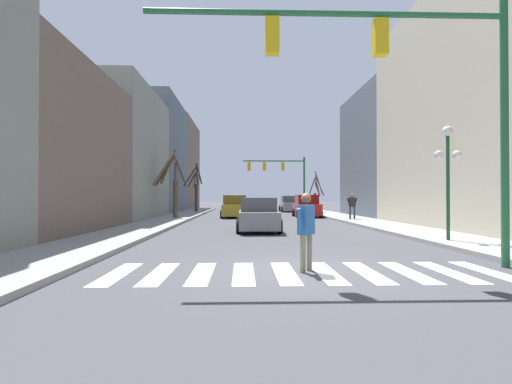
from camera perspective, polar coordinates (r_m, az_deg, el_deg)
ground_plane at (r=9.24m, az=6.76°, el=-10.99°), size 240.00×240.00×0.00m
sidewalk_left at (r=10.42m, az=-31.29°, el=-9.29°), size 2.78×90.00×0.15m
building_row_left at (r=35.26m, az=-17.52°, el=4.85°), size 6.00×57.08×11.55m
building_row_right at (r=23.11m, az=30.42°, el=10.10°), size 6.00×34.19×13.16m
crosswalk_stripes at (r=8.92m, az=7.09°, el=-11.34°), size 8.55×2.60×0.01m
traffic_signal_near at (r=10.26m, az=19.49°, el=16.41°), size 8.50×0.28×6.30m
traffic_signal_far at (r=39.74m, az=3.55°, el=2.92°), size 6.20×0.28×5.62m
street_lamp_right_corner at (r=15.43m, az=25.72°, el=4.29°), size 0.95×0.36×3.97m
car_parked_left_far at (r=44.39m, az=4.80°, el=-1.77°), size 2.12×4.50×1.76m
car_driving_away_lane at (r=32.87m, az=7.25°, el=-2.11°), size 2.05×4.15×1.82m
car_parked_left_mid at (r=19.38m, az=0.27°, el=-3.35°), size 2.06×4.81×1.61m
car_parked_right_mid at (r=31.79m, az=-3.05°, el=-2.19°), size 2.16×4.41×1.77m
pedestrian_on_right_sidewalk at (r=27.58m, az=13.58°, el=-1.66°), size 0.75×0.27×1.73m
pedestrian_waiting_at_curb at (r=8.91m, az=7.17°, el=-4.72°), size 0.53×0.64×1.73m
street_tree_right_near at (r=40.08m, az=8.57°, el=-0.33°), size 1.43×2.56×4.11m
street_tree_right_far at (r=40.51m, az=-8.65°, el=0.60°), size 1.92×2.28×4.96m
street_tree_left_mid at (r=29.55m, az=-11.85°, el=1.25°), size 2.65×2.50×4.98m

